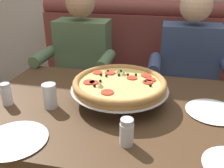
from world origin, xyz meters
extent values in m
cube|color=brown|center=(0.00, 0.78, 0.23)|extent=(1.75, 0.60, 0.46)
cube|color=brown|center=(0.00, 1.17, 0.69)|extent=(1.75, 0.18, 0.65)
cylinder|color=brown|center=(0.00, 1.17, 1.06)|extent=(1.75, 0.14, 0.14)
cube|color=#4C331E|center=(0.00, 0.00, 0.74)|extent=(1.32, 0.87, 0.04)
cylinder|color=black|center=(-0.59, 0.37, 0.36)|extent=(0.06, 0.06, 0.72)
cylinder|color=black|center=(0.59, 0.37, 0.36)|extent=(0.06, 0.06, 0.72)
cube|color=#2D3342|center=(-0.39, 0.53, 0.54)|extent=(0.34, 0.40, 0.15)
cylinder|color=#2D3342|center=(-0.49, 0.28, 0.23)|extent=(0.11, 0.11, 0.46)
cylinder|color=#2D3342|center=(-0.29, 0.28, 0.23)|extent=(0.11, 0.11, 0.46)
cube|color=#56704C|center=(-0.39, 0.75, 0.74)|extent=(0.40, 0.22, 0.56)
cylinder|color=#56704C|center=(-0.62, 0.53, 0.80)|extent=(0.08, 0.28, 0.08)
cylinder|color=#56704C|center=(-0.16, 0.53, 0.80)|extent=(0.08, 0.28, 0.08)
sphere|color=tan|center=(-0.39, 0.73, 1.15)|extent=(0.21, 0.21, 0.21)
cube|color=#2D3342|center=(0.39, 0.53, 0.54)|extent=(0.34, 0.40, 0.15)
cylinder|color=#2D3342|center=(0.29, 0.28, 0.23)|extent=(0.11, 0.11, 0.46)
cylinder|color=#2D3342|center=(0.49, 0.28, 0.23)|extent=(0.11, 0.11, 0.46)
cube|color=#38476B|center=(0.39, 0.75, 0.74)|extent=(0.40, 0.22, 0.56)
cylinder|color=#38476B|center=(0.16, 0.53, 0.80)|extent=(0.08, 0.28, 0.08)
sphere|color=#DBB28E|center=(0.39, 0.73, 1.15)|extent=(0.21, 0.21, 0.21)
sphere|color=black|center=(0.39, 0.74, 1.18)|extent=(0.19, 0.19, 0.19)
cylinder|color=silver|center=(0.02, -0.06, 0.79)|extent=(0.01, 0.01, 0.07)
cylinder|color=silver|center=(-0.09, 0.12, 0.79)|extent=(0.01, 0.01, 0.07)
cylinder|color=silver|center=(0.13, 0.12, 0.79)|extent=(0.01, 0.01, 0.07)
torus|color=silver|center=(0.02, 0.06, 0.82)|extent=(0.26, 0.26, 0.01)
cylinder|color=silver|center=(0.02, 0.06, 0.83)|extent=(0.48, 0.48, 0.00)
cylinder|color=#B77F42|center=(0.02, 0.06, 0.84)|extent=(0.45, 0.45, 0.02)
torus|color=#B77F42|center=(0.02, 0.06, 0.86)|extent=(0.46, 0.46, 0.03)
cylinder|color=#EFCC6B|center=(0.02, 0.06, 0.85)|extent=(0.39, 0.39, 0.01)
cylinder|color=red|center=(0.14, 0.17, 0.86)|extent=(0.05, 0.05, 0.01)
cylinder|color=red|center=(-0.12, 0.15, 0.86)|extent=(0.05, 0.05, 0.01)
cylinder|color=red|center=(0.07, 0.12, 0.86)|extent=(0.05, 0.05, 0.01)
cylinder|color=red|center=(-0.13, 0.02, 0.86)|extent=(0.06, 0.06, 0.01)
cylinder|color=red|center=(-0.10, 0.03, 0.86)|extent=(0.05, 0.05, 0.01)
cylinder|color=red|center=(0.16, 0.12, 0.86)|extent=(0.05, 0.05, 0.01)
cylinder|color=red|center=(-0.05, 0.16, 0.86)|extent=(0.05, 0.05, 0.01)
cylinder|color=red|center=(-0.01, -0.06, 0.86)|extent=(0.06, 0.06, 0.01)
cylinder|color=red|center=(0.15, 0.09, 0.86)|extent=(0.05, 0.05, 0.01)
sphere|color=black|center=(-0.07, 0.18, 0.86)|extent=(0.01, 0.01, 0.01)
sphere|color=black|center=(-0.07, 0.05, 0.86)|extent=(0.01, 0.01, 0.01)
sphere|color=black|center=(-0.09, -0.02, 0.86)|extent=(0.01, 0.01, 0.01)
sphere|color=black|center=(0.08, 0.16, 0.86)|extent=(0.01, 0.01, 0.01)
sphere|color=black|center=(-0.09, 0.12, 0.86)|extent=(0.01, 0.01, 0.01)
sphere|color=black|center=(0.17, 0.04, 0.86)|extent=(0.01, 0.01, 0.01)
sphere|color=black|center=(0.00, 0.19, 0.86)|extent=(0.01, 0.01, 0.01)
sphere|color=black|center=(-0.06, 0.11, 0.86)|extent=(0.01, 0.01, 0.01)
sphere|color=black|center=(0.00, 0.14, 0.86)|extent=(0.01, 0.01, 0.01)
sphere|color=black|center=(0.14, 0.09, 0.86)|extent=(0.01, 0.01, 0.01)
sphere|color=black|center=(0.04, 0.15, 0.86)|extent=(0.01, 0.01, 0.01)
cone|color=#CCC675|center=(-0.06, -0.01, 0.87)|extent=(0.04, 0.04, 0.02)
cone|color=#CCC675|center=(-0.01, 0.18, 0.87)|extent=(0.04, 0.04, 0.02)
cone|color=#CCC675|center=(0.02, 0.15, 0.87)|extent=(0.04, 0.04, 0.02)
cylinder|color=white|center=(0.11, -0.27, 0.80)|extent=(0.05, 0.05, 0.09)
cylinder|color=#4C6633|center=(0.11, -0.27, 0.78)|extent=(0.04, 0.04, 0.06)
cylinder|color=silver|center=(0.11, -0.27, 0.86)|extent=(0.05, 0.05, 0.02)
cylinder|color=white|center=(-0.51, -0.09, 0.80)|extent=(0.05, 0.05, 0.09)
cylinder|color=silver|center=(-0.51, -0.09, 0.78)|extent=(0.04, 0.04, 0.05)
cylinder|color=silver|center=(-0.51, -0.09, 0.86)|extent=(0.05, 0.05, 0.02)
cylinder|color=white|center=(-0.32, -0.34, 0.76)|extent=(0.18, 0.18, 0.01)
cone|color=white|center=(-0.32, -0.34, 0.77)|extent=(0.26, 0.26, 0.01)
cylinder|color=white|center=(0.46, 0.04, 0.76)|extent=(0.17, 0.17, 0.01)
cone|color=white|center=(0.46, 0.04, 0.77)|extent=(0.24, 0.24, 0.01)
cylinder|color=silver|center=(-0.29, -0.07, 0.82)|extent=(0.07, 0.07, 0.12)
cylinder|color=gold|center=(-0.29, -0.07, 0.79)|extent=(0.06, 0.06, 0.06)
camera|label=1|loc=(0.21, -1.02, 1.35)|focal=39.78mm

